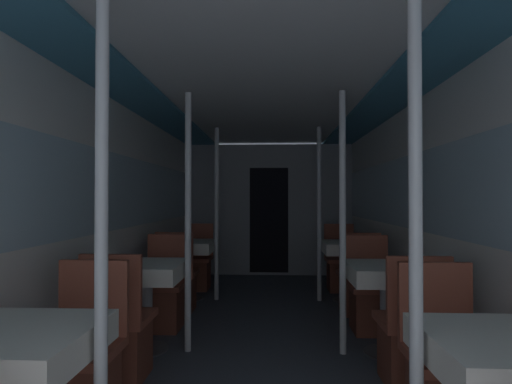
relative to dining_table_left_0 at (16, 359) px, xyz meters
name	(u,v)px	position (x,y,z in m)	size (l,w,h in m)	color
wall_left	(110,215)	(-0.39, 1.91, 0.52)	(0.05, 8.05, 2.17)	silver
wall_right	(425,216)	(2.41, 1.91, 0.52)	(0.05, 8.05, 2.17)	silver
ceiling_panel	(265,93)	(1.01, 1.91, 1.61)	(2.80, 8.05, 0.07)	silver
bulkhead_far	(269,210)	(1.01, 5.04, 0.47)	(2.75, 0.09, 2.17)	gray
dining_table_left_0	(16,359)	(0.00, 0.00, 0.00)	(0.63, 0.63, 0.73)	#4C4C51
chair_left_far_0	(80,376)	(0.00, 0.56, -0.32)	(0.42, 0.42, 0.91)	brown
support_pole_left_0	(101,245)	(0.36, 0.00, 0.48)	(0.06, 0.06, 2.17)	silver
dining_table_left_1	(145,278)	(0.00, 1.69, 0.00)	(0.63, 0.63, 0.73)	#4C4C51
chair_left_near_1	(120,340)	(0.00, 1.13, -0.32)	(0.42, 0.42, 0.91)	brown
chair_left_far_1	(164,299)	(0.00, 2.25, -0.32)	(0.42, 0.42, 0.91)	brown
support_pole_left_1	(188,221)	(0.36, 1.69, 0.48)	(0.06, 0.06, 2.17)	silver
dining_table_left_2	(188,251)	(0.00, 3.39, 0.00)	(0.63, 0.63, 0.73)	#4C4C51
chair_left_near_2	(178,286)	(0.00, 2.83, -0.32)	(0.42, 0.42, 0.91)	brown
chair_left_far_2	(197,269)	(0.00, 3.95, -0.32)	(0.42, 0.42, 0.91)	brown
support_pole_left_2	(217,213)	(0.36, 3.39, 0.48)	(0.06, 0.06, 2.17)	silver
dining_table_right_0	(509,367)	(2.01, 0.00, 0.00)	(0.63, 0.63, 0.73)	#4C4C51
chair_right_far_0	(448,384)	(2.01, 0.56, -0.32)	(0.42, 0.42, 0.91)	brown
support_pole_right_0	(416,247)	(1.65, 0.00, 0.48)	(0.06, 0.06, 2.17)	silver
dining_table_right_1	(387,280)	(2.01, 1.69, 0.00)	(0.63, 0.63, 0.73)	#4C4C51
chair_right_near_1	(411,344)	(2.01, 1.13, -0.32)	(0.42, 0.42, 0.91)	brown
chair_right_far_1	(371,301)	(2.01, 2.25, -0.32)	(0.42, 0.42, 0.91)	brown
support_pole_right_1	(343,222)	(1.65, 1.69, 0.48)	(0.06, 0.06, 2.17)	silver
dining_table_right_2	(348,252)	(2.01, 3.39, 0.00)	(0.63, 0.63, 0.73)	#4C4C51
chair_right_near_2	(358,288)	(2.01, 2.83, -0.32)	(0.42, 0.42, 0.91)	brown
chair_right_far_2	(341,270)	(2.01, 3.95, -0.32)	(0.42, 0.42, 0.91)	brown
support_pole_right_2	(319,213)	(1.65, 3.39, 0.48)	(0.06, 0.06, 2.17)	silver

